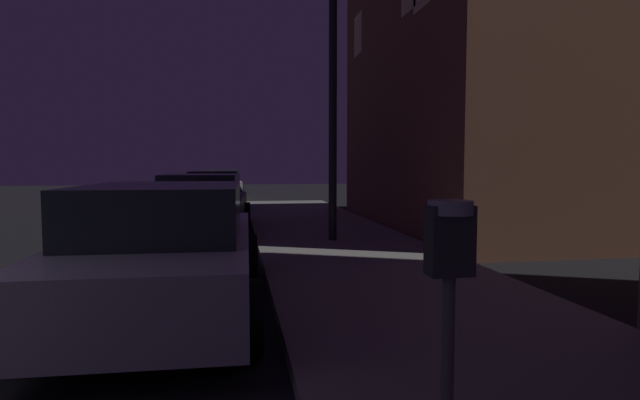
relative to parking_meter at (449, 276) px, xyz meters
The scene contains 7 objects.
parking_meter is the anchor object (origin of this frame).
car_silver 4.03m from the parking_meter, 114.31° to the left, with size 2.10×4.51×1.43m.
car_black 9.99m from the parking_meter, 99.51° to the left, with size 2.28×4.69×1.43m.
car_blue 15.69m from the parking_meter, 96.02° to the left, with size 2.14×4.38×1.43m.
car_white 22.46m from the parking_meter, 94.20° to the left, with size 2.30×4.29×1.43m.
street_lamp 8.13m from the parking_meter, 82.57° to the left, with size 0.44×0.44×5.16m.
building_mid 12.62m from the parking_meter, 55.69° to the left, with size 8.12×8.73×9.01m.
Camera 1 is at (3.61, -2.71, 1.64)m, focal length 27.95 mm.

